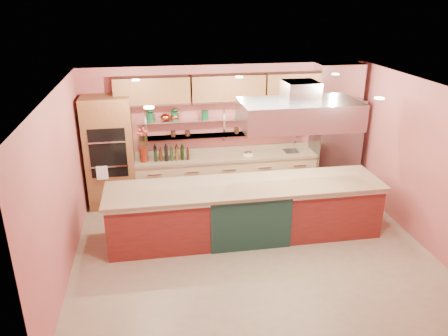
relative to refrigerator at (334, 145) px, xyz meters
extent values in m
cube|color=tan|center=(-2.35, -2.14, -1.06)|extent=(6.00, 5.00, 0.02)
cube|color=black|center=(-2.35, -2.14, 1.75)|extent=(6.00, 5.00, 0.02)
cube|color=#C25F5B|center=(-2.35, 0.36, 0.35)|extent=(6.00, 0.04, 2.80)
cube|color=#C25F5B|center=(-2.35, -4.64, 0.35)|extent=(6.00, 0.04, 2.80)
cube|color=#C25F5B|center=(-5.35, -2.14, 0.35)|extent=(0.04, 5.00, 2.80)
cube|color=#C25F5B|center=(0.65, -2.14, 0.35)|extent=(0.04, 5.00, 2.80)
cube|color=brown|center=(-4.80, 0.04, 0.10)|extent=(0.95, 0.64, 2.30)
cube|color=slate|center=(0.00, 0.00, 0.00)|extent=(0.95, 0.72, 2.10)
cube|color=tan|center=(-2.40, 0.06, -0.58)|extent=(3.84, 0.64, 0.93)
cube|color=silver|center=(-2.40, 0.23, 0.30)|extent=(3.60, 0.26, 0.03)
cube|color=silver|center=(-2.40, 0.23, 0.65)|extent=(3.60, 0.26, 0.03)
cube|color=brown|center=(-2.35, 0.18, 1.30)|extent=(4.60, 0.36, 0.55)
cube|color=silver|center=(-1.46, -1.68, 1.20)|extent=(2.00, 1.00, 0.45)
cube|color=#FFE5A5|center=(-2.35, -1.94, 1.72)|extent=(4.00, 2.80, 0.02)
cube|color=maroon|center=(-2.36, -1.68, -0.55)|extent=(4.81, 1.05, 1.00)
cylinder|color=#5C190D|center=(-4.13, 0.01, 0.03)|extent=(0.19, 0.19, 0.30)
cube|color=black|center=(-3.56, 0.01, 0.01)|extent=(0.81, 0.52, 0.25)
cube|color=white|center=(-1.94, 0.01, -0.07)|extent=(0.21, 0.17, 0.10)
cylinder|color=silver|center=(-0.90, 0.11, 0.00)|extent=(0.04, 0.04, 0.24)
ellipsoid|color=#D05D30|center=(-3.65, 0.23, 0.74)|extent=(0.23, 0.23, 0.14)
cylinder|color=#0F4625|center=(-2.83, 0.23, 0.75)|extent=(0.18, 0.18, 0.17)
camera|label=1|loc=(-3.92, -8.54, 3.07)|focal=35.00mm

